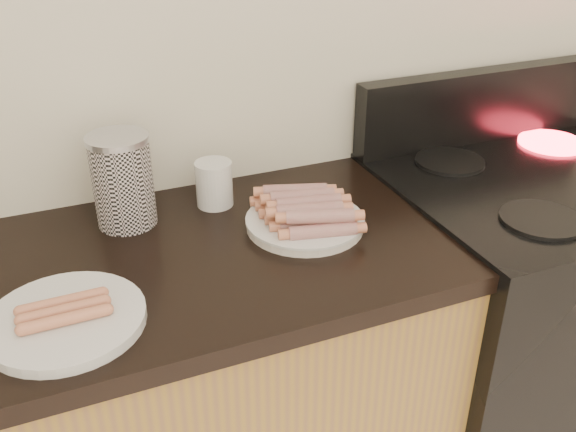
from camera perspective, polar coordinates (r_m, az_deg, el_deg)
name	(u,v)px	position (r m, az deg, el deg)	size (l,w,h in m)	color
wall_back	(197,18)	(1.49, -8.05, 17.02)	(4.00, 0.04, 2.60)	silver
stove	(516,323)	(1.95, 19.58, -8.99)	(0.76, 0.65, 0.91)	black
stove_panel	(481,105)	(1.88, 16.75, 9.39)	(0.76, 0.06, 0.20)	black
burner_near_left	(541,219)	(1.51, 21.60, -0.29)	(0.18, 0.18, 0.01)	black
burner_far_left	(450,161)	(1.73, 14.18, 4.73)	(0.18, 0.18, 0.01)	black
burner_far_right	(552,142)	(1.95, 22.38, 6.06)	(0.18, 0.18, 0.01)	#FF1E2D
main_plate	(305,224)	(1.40, 1.51, -0.68)	(0.26, 0.26, 0.02)	white
side_plate	(66,320)	(1.18, -19.15, -8.73)	(0.27, 0.27, 0.02)	white
hotdog_pile	(305,209)	(1.38, 1.53, 0.61)	(0.14, 0.23, 0.06)	maroon
plain_sausages	(64,310)	(1.17, -19.31, -7.92)	(0.14, 0.08, 0.02)	#BD6F4C
canister	(123,180)	(1.42, -14.48, 3.08)	(0.13, 0.13, 0.21)	white
mug	(214,184)	(1.48, -6.58, 2.87)	(0.08, 0.08, 0.11)	white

